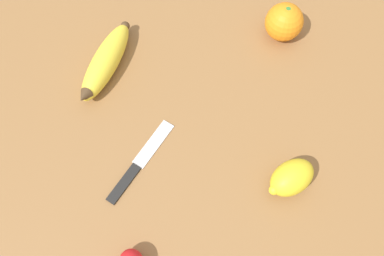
{
  "coord_description": "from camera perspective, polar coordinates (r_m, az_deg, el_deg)",
  "views": [
    {
      "loc": [
        -0.26,
        0.12,
        0.59
      ],
      "look_at": [
        -0.03,
        0.0,
        0.03
      ],
      "focal_mm": 35.0,
      "sensor_mm": 36.0,
      "label": 1
    }
  ],
  "objects": [
    {
      "name": "banana",
      "position": [
        0.71,
        -13.05,
        9.82
      ],
      "size": [
        0.15,
        0.16,
        0.04
      ],
      "rotation": [
        0.0,
        0.0,
        2.31
      ],
      "color": "yellow",
      "rests_on": "ground_plane"
    },
    {
      "name": "lemon",
      "position": [
        0.61,
        14.92,
        -7.32
      ],
      "size": [
        0.06,
        0.08,
        0.05
      ],
      "rotation": [
        0.0,
        0.0,
        1.67
      ],
      "color": "yellow",
      "rests_on": "ground_plane"
    },
    {
      "name": "ground_plane",
      "position": [
        0.65,
        -1.06,
        0.94
      ],
      "size": [
        3.0,
        3.0,
        0.0
      ],
      "primitive_type": "plane",
      "color": "olive"
    },
    {
      "name": "orange",
      "position": [
        0.75,
        13.85,
        15.41
      ],
      "size": [
        0.07,
        0.07,
        0.07
      ],
      "color": "orange",
      "rests_on": "ground_plane"
    },
    {
      "name": "paring_knife",
      "position": [
        0.63,
        -8.16,
        -5.38
      ],
      "size": [
        0.1,
        0.15,
        0.01
      ],
      "rotation": [
        0.0,
        0.0,
        3.65
      ],
      "color": "silver",
      "rests_on": "ground_plane"
    }
  ]
}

